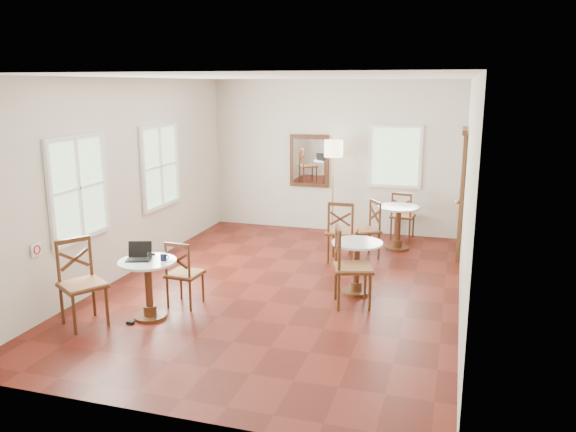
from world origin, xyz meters
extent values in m
plane|color=#5B180F|center=(0.00, 0.00, 0.00)|extent=(7.00, 7.00, 0.00)
cube|color=beige|center=(0.00, 3.50, 1.50)|extent=(5.00, 0.02, 3.00)
cube|color=beige|center=(0.00, -3.50, 1.50)|extent=(5.00, 0.02, 3.00)
cube|color=beige|center=(-2.50, 0.00, 1.50)|extent=(0.02, 7.00, 3.00)
cube|color=beige|center=(2.50, 0.00, 1.50)|extent=(0.02, 7.00, 3.00)
cube|color=white|center=(0.00, 0.00, 3.00)|extent=(5.00, 7.00, 0.02)
cube|color=#533217|center=(2.46, 2.40, 1.05)|extent=(0.06, 0.90, 2.10)
cube|color=#4A2912|center=(2.44, 2.40, 2.15)|extent=(0.08, 1.02, 0.08)
sphere|color=#BF8C3F|center=(2.40, 2.08, 1.00)|extent=(0.07, 0.07, 0.07)
cube|color=#482413|center=(-0.50, 3.46, 1.40)|extent=(0.80, 0.05, 1.05)
cube|color=white|center=(-0.50, 3.43, 1.40)|extent=(0.64, 0.02, 0.88)
cube|color=white|center=(-2.47, -2.10, 0.95)|extent=(0.02, 0.16, 0.16)
torus|color=red|center=(-2.46, -2.10, 0.95)|extent=(0.02, 0.12, 0.12)
cube|color=white|center=(-2.47, -1.20, 1.55)|extent=(0.06, 1.22, 1.42)
cube|color=white|center=(-2.47, 1.00, 1.55)|extent=(0.06, 1.22, 1.42)
cube|color=white|center=(1.20, 3.47, 1.55)|extent=(1.02, 0.06, 1.22)
cylinder|color=#4A2912|center=(-1.27, -1.58, 0.02)|extent=(0.41, 0.41, 0.04)
cylinder|color=#4A2912|center=(-1.27, -1.58, 0.10)|extent=(0.17, 0.17, 0.12)
cylinder|color=#482413|center=(-1.27, -1.58, 0.41)|extent=(0.09, 0.09, 0.62)
cylinder|color=#4A2912|center=(-1.27, -1.58, 0.70)|extent=(0.14, 0.14, 0.06)
cylinder|color=silver|center=(-1.27, -1.58, 0.75)|extent=(0.72, 0.72, 0.03)
cylinder|color=#4A2912|center=(1.08, 0.06, 0.02)|extent=(0.41, 0.41, 0.04)
cylinder|color=#4A2912|center=(1.08, 0.06, 0.10)|extent=(0.16, 0.16, 0.12)
cylinder|color=#482413|center=(1.08, 0.06, 0.41)|extent=(0.09, 0.09, 0.61)
cylinder|color=#4A2912|center=(1.08, 0.06, 0.69)|extent=(0.14, 0.14, 0.06)
cylinder|color=silver|center=(1.08, 0.06, 0.74)|extent=(0.71, 0.71, 0.03)
cylinder|color=#4A2912|center=(1.41, 2.47, 0.02)|extent=(0.43, 0.43, 0.04)
cylinder|color=#4A2912|center=(1.41, 2.47, 0.11)|extent=(0.17, 0.17, 0.13)
cylinder|color=#482413|center=(1.41, 2.47, 0.43)|extent=(0.10, 0.10, 0.64)
cylinder|color=#4A2912|center=(1.41, 2.47, 0.72)|extent=(0.15, 0.15, 0.06)
cylinder|color=silver|center=(1.41, 2.47, 0.77)|extent=(0.75, 0.75, 0.03)
cylinder|color=#4A2912|center=(-0.85, -0.89, 0.21)|extent=(0.03, 0.03, 0.43)
cylinder|color=#4A2912|center=(-0.87, -1.23, 0.21)|extent=(0.03, 0.03, 0.43)
cylinder|color=#4A2912|center=(-1.19, -0.87, 0.21)|extent=(0.03, 0.03, 0.43)
cylinder|color=#4A2912|center=(-1.21, -1.21, 0.21)|extent=(0.03, 0.03, 0.43)
cube|color=#4A2912|center=(-1.03, -1.05, 0.43)|extent=(0.44, 0.44, 0.03)
cube|color=#915F3A|center=(-1.03, -1.05, 0.45)|extent=(0.42, 0.42, 0.04)
cylinder|color=#4A2912|center=(-0.87, -1.23, 0.67)|extent=(0.03, 0.03, 0.48)
cylinder|color=#4A2912|center=(-1.21, -1.21, 0.67)|extent=(0.03, 0.03, 0.48)
cube|color=#4A2912|center=(-1.04, -1.22, 0.88)|extent=(0.36, 0.06, 0.05)
cube|color=#482413|center=(-1.04, -1.22, 0.68)|extent=(0.31, 0.04, 0.21)
cube|color=#482413|center=(-1.04, -1.22, 0.68)|extent=(0.31, 0.04, 0.21)
cylinder|color=#4A2912|center=(-1.87, -2.28, 0.25)|extent=(0.04, 0.04, 0.50)
cylinder|color=#4A2912|center=(-2.21, -2.06, 0.25)|extent=(0.04, 0.04, 0.50)
cylinder|color=#4A2912|center=(-1.65, -1.94, 0.25)|extent=(0.04, 0.04, 0.50)
cylinder|color=#4A2912|center=(-1.99, -1.72, 0.25)|extent=(0.04, 0.04, 0.50)
cube|color=#4A2912|center=(-1.93, -2.00, 0.51)|extent=(0.68, 0.68, 0.03)
cube|color=#915F3A|center=(-1.93, -2.00, 0.53)|extent=(0.65, 0.65, 0.04)
cylinder|color=#4A2912|center=(-2.21, -2.06, 0.78)|extent=(0.04, 0.04, 0.56)
cylinder|color=#4A2912|center=(-1.99, -1.72, 0.78)|extent=(0.04, 0.04, 0.56)
cube|color=#4A2912|center=(-2.10, -1.89, 1.04)|extent=(0.26, 0.38, 0.06)
cube|color=#482413|center=(-2.10, -1.89, 0.80)|extent=(0.22, 0.32, 0.25)
cube|color=#482413|center=(-2.10, -1.89, 0.80)|extent=(0.22, 0.32, 0.25)
cylinder|color=#4A2912|center=(0.79, 1.67, 0.25)|extent=(0.04, 0.04, 0.49)
cylinder|color=#4A2912|center=(0.79, 1.28, 0.25)|extent=(0.04, 0.04, 0.49)
cylinder|color=#4A2912|center=(0.40, 1.67, 0.25)|extent=(0.04, 0.04, 0.49)
cylinder|color=#4A2912|center=(0.40, 1.28, 0.25)|extent=(0.04, 0.04, 0.49)
cube|color=#4A2912|center=(0.60, 1.48, 0.50)|extent=(0.48, 0.48, 0.03)
cube|color=#915F3A|center=(0.60, 1.48, 0.51)|extent=(0.46, 0.46, 0.04)
cylinder|color=#4A2912|center=(0.79, 1.28, 0.76)|extent=(0.04, 0.04, 0.55)
cylinder|color=#4A2912|center=(0.40, 1.28, 0.76)|extent=(0.04, 0.04, 0.55)
cube|color=#4A2912|center=(0.60, 1.28, 1.01)|extent=(0.41, 0.04, 0.05)
cube|color=#482413|center=(0.60, 1.28, 0.77)|extent=(0.35, 0.03, 0.24)
cube|color=#482413|center=(0.60, 1.28, 0.77)|extent=(0.35, 0.03, 0.24)
cylinder|color=#4A2912|center=(1.37, -0.54, 0.26)|extent=(0.04, 0.04, 0.51)
cylinder|color=#4A2912|center=(0.98, -0.67, 0.26)|extent=(0.04, 0.04, 0.51)
cylinder|color=#4A2912|center=(1.24, -0.15, 0.26)|extent=(0.04, 0.04, 0.51)
cylinder|color=#4A2912|center=(0.85, -0.28, 0.26)|extent=(0.04, 0.04, 0.51)
cube|color=#4A2912|center=(1.11, -0.41, 0.52)|extent=(0.63, 0.63, 0.03)
cube|color=#915F3A|center=(1.11, -0.41, 0.53)|extent=(0.60, 0.60, 0.05)
cylinder|color=#4A2912|center=(0.98, -0.67, 0.80)|extent=(0.04, 0.04, 0.57)
cylinder|color=#4A2912|center=(0.85, -0.28, 0.80)|extent=(0.04, 0.04, 0.57)
cube|color=#4A2912|center=(0.92, -0.47, 1.06)|extent=(0.17, 0.42, 0.06)
cube|color=#482413|center=(0.92, -0.47, 0.81)|extent=(0.14, 0.36, 0.25)
cube|color=#482413|center=(0.92, -0.47, 0.81)|extent=(0.14, 0.36, 0.25)
cylinder|color=#4A2912|center=(1.61, 3.36, 0.22)|extent=(0.03, 0.03, 0.44)
cylinder|color=#4A2912|center=(1.57, 3.01, 0.22)|extent=(0.03, 0.03, 0.44)
cylinder|color=#4A2912|center=(1.27, 3.40, 0.22)|extent=(0.03, 0.03, 0.44)
cylinder|color=#4A2912|center=(1.23, 3.06, 0.22)|extent=(0.03, 0.03, 0.44)
cube|color=#4A2912|center=(1.42, 3.21, 0.44)|extent=(0.48, 0.48, 0.03)
cube|color=#915F3A|center=(1.42, 3.21, 0.46)|extent=(0.45, 0.45, 0.04)
cylinder|color=#4A2912|center=(1.57, 3.01, 0.68)|extent=(0.03, 0.03, 0.49)
cylinder|color=#4A2912|center=(1.23, 3.06, 0.68)|extent=(0.03, 0.03, 0.49)
cube|color=#4A2912|center=(1.40, 3.04, 0.90)|extent=(0.37, 0.08, 0.05)
cube|color=#482413|center=(1.40, 3.04, 0.69)|extent=(0.32, 0.06, 0.21)
cube|color=#482413|center=(1.40, 3.04, 0.69)|extent=(0.32, 0.06, 0.21)
cylinder|color=#4A2912|center=(0.66, 1.85, 0.23)|extent=(0.04, 0.04, 0.46)
cylinder|color=#4A2912|center=(0.96, 2.06, 0.23)|extent=(0.04, 0.04, 0.46)
cylinder|color=#4A2912|center=(0.87, 1.55, 0.23)|extent=(0.04, 0.04, 0.46)
cylinder|color=#4A2912|center=(1.17, 1.76, 0.23)|extent=(0.04, 0.04, 0.46)
cube|color=#4A2912|center=(0.91, 1.81, 0.47)|extent=(0.63, 0.63, 0.03)
cube|color=#915F3A|center=(0.91, 1.81, 0.48)|extent=(0.60, 0.60, 0.04)
cylinder|color=#4A2912|center=(0.96, 2.06, 0.72)|extent=(0.04, 0.04, 0.51)
cylinder|color=#4A2912|center=(1.17, 1.76, 0.72)|extent=(0.04, 0.04, 0.51)
cube|color=#4A2912|center=(1.07, 1.91, 0.95)|extent=(0.25, 0.34, 0.05)
cube|color=#482413|center=(1.07, 1.91, 0.73)|extent=(0.21, 0.29, 0.23)
cube|color=#482413|center=(1.07, 1.91, 0.73)|extent=(0.21, 0.29, 0.23)
cylinder|color=#BF8C3F|center=(0.06, 3.15, 0.02)|extent=(0.30, 0.30, 0.03)
cylinder|color=#BF8C3F|center=(0.06, 3.15, 0.85)|extent=(0.03, 0.03, 1.70)
cylinder|color=beige|center=(0.06, 3.15, 1.70)|extent=(0.36, 0.36, 0.32)
cube|color=black|center=(-1.38, -1.59, 0.77)|extent=(0.34, 0.29, 0.02)
cube|color=black|center=(-1.38, -1.59, 0.78)|extent=(0.27, 0.19, 0.00)
cube|color=black|center=(-1.42, -1.49, 0.87)|extent=(0.30, 0.15, 0.20)
cube|color=silver|center=(-1.42, -1.49, 0.87)|extent=(0.26, 0.13, 0.16)
ellipsoid|color=black|center=(-1.32, -1.36, 0.78)|extent=(0.09, 0.08, 0.03)
cylinder|color=black|center=(-1.08, -1.51, 0.81)|extent=(0.08, 0.08, 0.09)
torus|color=black|center=(-1.03, -1.51, 0.81)|extent=(0.06, 0.01, 0.06)
cylinder|color=white|center=(-1.23, -1.58, 0.82)|extent=(0.06, 0.06, 0.11)
cube|color=black|center=(-1.41, -1.82, 0.02)|extent=(0.09, 0.05, 0.04)
camera|label=1|loc=(2.36, -7.57, 2.91)|focal=35.54mm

